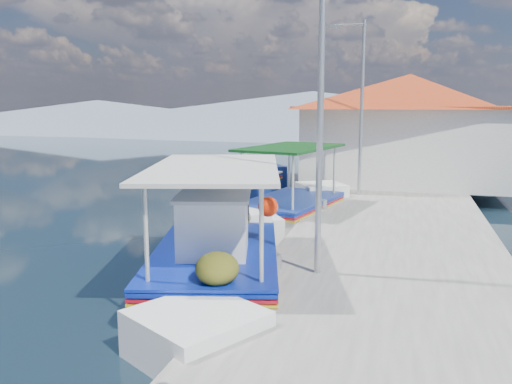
# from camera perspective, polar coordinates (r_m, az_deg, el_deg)

# --- Properties ---
(ground) EXTENTS (160.00, 160.00, 0.00)m
(ground) POSITION_cam_1_polar(r_m,az_deg,el_deg) (10.34, -22.08, -12.01)
(ground) COLOR black
(ground) RESTS_ON ground
(quay) EXTENTS (5.00, 44.00, 0.50)m
(quay) POSITION_cam_1_polar(r_m,az_deg,el_deg) (13.91, 14.76, -4.98)
(quay) COLOR #ACA8A1
(quay) RESTS_ON ground
(bollards) EXTENTS (0.20, 17.20, 0.30)m
(bollards) POSITION_cam_1_polar(r_m,az_deg,el_deg) (13.29, 5.65, -3.61)
(bollards) COLOR #A5A8AD
(bollards) RESTS_ON quay
(main_caique) EXTENTS (3.85, 8.11, 2.76)m
(main_caique) POSITION_cam_1_polar(r_m,az_deg,el_deg) (10.69, -4.20, -7.56)
(main_caique) COLOR white
(main_caique) RESTS_ON ground
(caique_green_canopy) EXTENTS (3.16, 6.95, 2.67)m
(caique_green_canopy) POSITION_cam_1_polar(r_m,az_deg,el_deg) (16.38, 3.81, -1.95)
(caique_green_canopy) COLOR white
(caique_green_canopy) RESTS_ON ground
(caique_blue_hull) EXTENTS (2.73, 7.14, 1.28)m
(caique_blue_hull) POSITION_cam_1_polar(r_m,az_deg,el_deg) (20.82, -1.72, 0.43)
(caique_blue_hull) COLOR navy
(caique_blue_hull) RESTS_ON ground
(harbor_building) EXTENTS (10.49, 10.49, 4.40)m
(harbor_building) POSITION_cam_1_polar(r_m,az_deg,el_deg) (22.49, 16.42, 6.96)
(harbor_building) COLOR white
(harbor_building) RESTS_ON quay
(lamp_post_near) EXTENTS (1.21, 0.14, 6.00)m
(lamp_post_near) POSITION_cam_1_polar(r_m,az_deg,el_deg) (9.61, 6.59, 10.55)
(lamp_post_near) COLOR #A5A8AD
(lamp_post_near) RESTS_ON quay
(lamp_post_far) EXTENTS (1.21, 0.14, 6.00)m
(lamp_post_far) POSITION_cam_1_polar(r_m,az_deg,el_deg) (18.54, 11.30, 9.99)
(lamp_post_far) COLOR #A5A8AD
(lamp_post_far) RESTS_ON quay
(mountain_ridge) EXTENTS (171.40, 96.00, 5.50)m
(mountain_ridge) POSITION_cam_1_polar(r_m,az_deg,el_deg) (63.50, 16.64, 7.81)
(mountain_ridge) COLOR slate
(mountain_ridge) RESTS_ON ground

